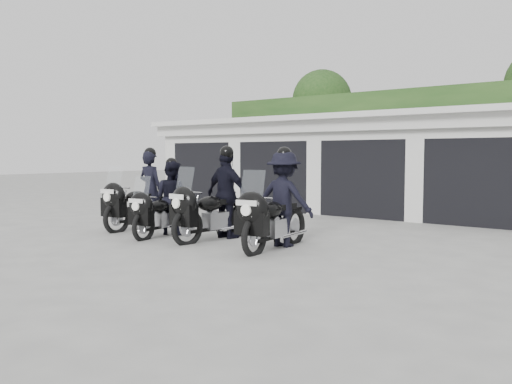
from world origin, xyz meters
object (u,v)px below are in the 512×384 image
Objects in this scene: police_bike_a at (141,196)px; police_bike_b at (167,202)px; police_bike_d at (280,204)px; police_bike_c at (220,199)px.

police_bike_a reaches higher than police_bike_b.
police_bike_b is at bearing 178.96° from police_bike_d.
police_bike_a is 1.01× the size of police_bike_d.
police_bike_c is at bearing -4.99° from police_bike_a.
police_bike_c is (2.59, -0.03, 0.06)m from police_bike_a.
police_bike_a is 1.35m from police_bike_b.
police_bike_b is at bearing -160.85° from police_bike_c.
police_bike_d is at bearing -4.25° from police_bike_b.
police_bike_b is (1.30, -0.36, -0.06)m from police_bike_a.
police_bike_d is (2.89, 0.25, 0.11)m from police_bike_b.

